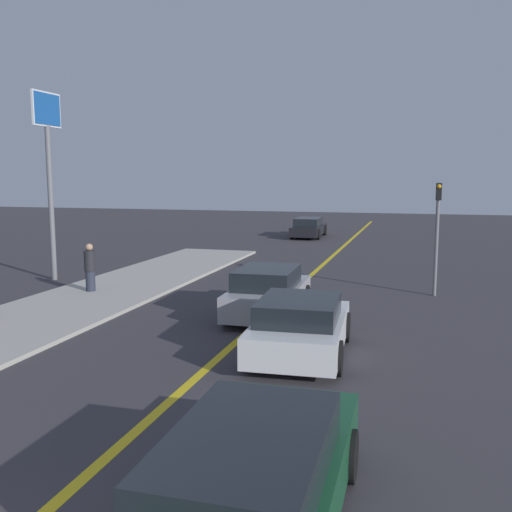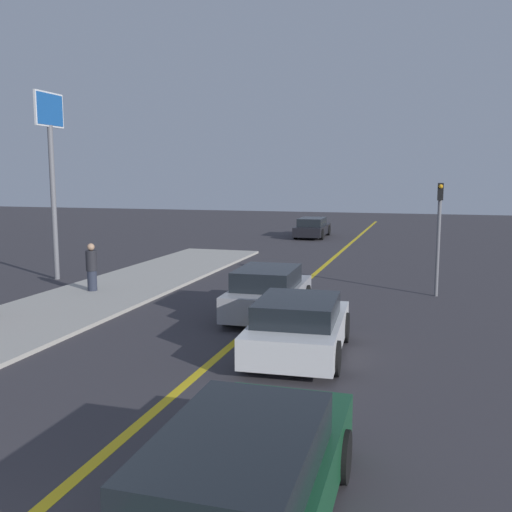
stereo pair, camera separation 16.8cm
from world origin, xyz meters
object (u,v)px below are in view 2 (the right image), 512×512
(car_far_distant, at_px, (268,293))
(roadside_sign, at_px, (51,146))
(car_parked_left_lot, at_px, (312,228))
(pedestrian_far_standing, at_px, (92,267))
(car_ahead_center, at_px, (299,327))
(car_near_right_lane, at_px, (243,486))
(traffic_light, at_px, (439,227))

(car_far_distant, xyz_separation_m, roadside_sign, (-9.34, 3.33, 4.36))
(car_parked_left_lot, distance_m, pedestrian_far_standing, 20.31)
(car_ahead_center, relative_size, car_parked_left_lot, 0.86)
(pedestrian_far_standing, height_order, roadside_sign, roadside_sign)
(car_parked_left_lot, xyz_separation_m, pedestrian_far_standing, (-3.58, -19.99, 0.28))
(car_near_right_lane, height_order, roadside_sign, roadside_sign)
(pedestrian_far_standing, bearing_deg, traffic_light, 14.50)
(car_near_right_lane, xyz_separation_m, traffic_light, (2.14, 13.94, 1.64))
(car_far_distant, bearing_deg, roadside_sign, 158.40)
(car_parked_left_lot, relative_size, pedestrian_far_standing, 2.90)
(car_far_distant, relative_size, car_parked_left_lot, 0.86)
(car_ahead_center, xyz_separation_m, traffic_light, (2.98, 7.39, 1.66))
(roadside_sign, bearing_deg, car_far_distant, -19.60)
(car_parked_left_lot, bearing_deg, pedestrian_far_standing, -101.28)
(roadside_sign, bearing_deg, traffic_light, 3.50)
(traffic_light, bearing_deg, car_near_right_lane, -98.74)
(car_near_right_lane, distance_m, pedestrian_far_standing, 14.23)
(car_near_right_lane, bearing_deg, car_ahead_center, 96.59)
(pedestrian_far_standing, distance_m, traffic_light, 11.51)
(car_near_right_lane, xyz_separation_m, car_ahead_center, (-0.84, 6.55, -0.01))
(traffic_light, distance_m, roadside_sign, 14.20)
(car_parked_left_lot, bearing_deg, roadside_sign, -110.78)
(car_far_distant, relative_size, roadside_sign, 0.57)
(car_far_distant, relative_size, traffic_light, 1.08)
(car_parked_left_lot, height_order, pedestrian_far_standing, pedestrian_far_standing)
(car_ahead_center, bearing_deg, roadside_sign, 145.67)
(car_ahead_center, distance_m, roadside_sign, 13.47)
(car_ahead_center, height_order, car_parked_left_lot, car_ahead_center)
(car_far_distant, distance_m, pedestrian_far_standing, 6.64)
(car_parked_left_lot, distance_m, roadside_sign, 19.59)
(car_ahead_center, relative_size, car_far_distant, 0.99)
(roadside_sign, bearing_deg, pedestrian_far_standing, -35.29)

